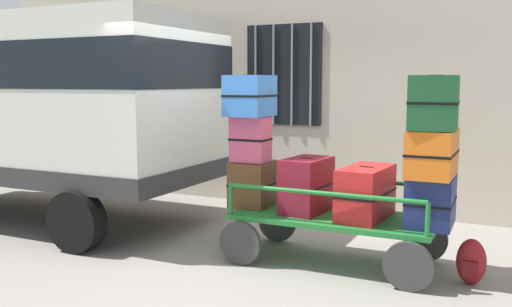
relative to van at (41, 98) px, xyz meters
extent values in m
plane|color=gray|center=(3.27, -0.13, -1.67)|extent=(40.00, 40.00, 0.00)
cube|color=#BCB29E|center=(3.27, 2.36, 0.83)|extent=(12.00, 0.30, 5.00)
cube|color=black|center=(2.67, 2.19, 0.33)|extent=(1.20, 0.04, 1.50)
cylinder|color=gray|center=(2.22, 2.15, 0.33)|extent=(0.03, 0.03, 1.50)
cylinder|color=gray|center=(2.52, 2.15, 0.33)|extent=(0.03, 0.03, 1.50)
cylinder|color=gray|center=(2.82, 2.15, 0.33)|extent=(0.03, 0.03, 1.50)
cylinder|color=gray|center=(3.12, 2.15, 0.33)|extent=(0.03, 0.03, 1.50)
cube|color=silver|center=(0.00, 0.01, 0.01)|extent=(4.78, 2.08, 2.06)
cube|color=black|center=(0.00, 0.01, 0.42)|extent=(4.80, 2.10, 0.55)
cube|color=#2D2D30|center=(0.00, 0.01, -0.90)|extent=(4.82, 2.12, 0.24)
cylinder|color=black|center=(1.53, -1.03, -1.32)|extent=(0.70, 0.22, 0.70)
cube|color=#1E722D|center=(4.24, -0.15, -1.19)|extent=(2.09, 0.93, 0.05)
cylinder|color=#383838|center=(5.10, -0.63, -1.44)|extent=(0.46, 0.06, 0.46)
cylinder|color=#383838|center=(5.10, 0.33, -1.44)|extent=(0.46, 0.06, 0.46)
cylinder|color=#383838|center=(3.38, -0.63, -1.44)|extent=(0.46, 0.06, 0.46)
cylinder|color=#383838|center=(3.38, 0.33, -1.44)|extent=(0.46, 0.06, 0.46)
cylinder|color=#1E722D|center=(5.24, -0.57, -1.01)|extent=(0.04, 0.04, 0.31)
cylinder|color=#1E722D|center=(5.24, 0.27, -1.01)|extent=(0.04, 0.04, 0.31)
cylinder|color=#1E722D|center=(3.24, -0.57, -1.01)|extent=(0.04, 0.04, 0.31)
cylinder|color=#1E722D|center=(3.24, 0.27, -1.01)|extent=(0.04, 0.04, 0.31)
cylinder|color=#1E722D|center=(4.24, -0.57, -0.85)|extent=(2.01, 0.04, 0.04)
cylinder|color=#1E722D|center=(4.24, 0.27, -0.85)|extent=(2.01, 0.04, 0.04)
cube|color=brown|center=(3.28, -0.11, -0.91)|extent=(0.41, 0.48, 0.50)
cube|color=black|center=(3.28, -0.11, -0.91)|extent=(0.42, 0.49, 0.02)
cube|color=black|center=(3.28, -0.11, -0.66)|extent=(0.14, 0.03, 0.02)
cube|color=#CC4C72|center=(3.28, -0.18, -0.40)|extent=(0.40, 0.28, 0.50)
cube|color=black|center=(3.28, -0.18, -0.40)|extent=(0.41, 0.29, 0.02)
cube|color=black|center=(3.28, -0.18, -0.16)|extent=(0.14, 0.03, 0.02)
cube|color=#3372C6|center=(3.28, -0.19, 0.07)|extent=(0.43, 0.50, 0.44)
cube|color=black|center=(3.28, -0.19, 0.07)|extent=(0.44, 0.51, 0.02)
cube|color=black|center=(3.28, -0.19, 0.29)|extent=(0.15, 0.03, 0.02)
cube|color=maroon|center=(3.92, -0.13, -0.87)|extent=(0.44, 0.67, 0.58)
cube|color=black|center=(3.92, -0.13, -0.87)|extent=(0.45, 0.68, 0.02)
cube|color=black|center=(3.92, -0.13, -0.59)|extent=(0.14, 0.04, 0.02)
cube|color=#B21E1E|center=(4.56, -0.13, -0.90)|extent=(0.46, 0.81, 0.53)
cube|color=black|center=(4.56, -0.13, -0.90)|extent=(0.47, 0.82, 0.02)
cube|color=black|center=(4.56, -0.13, -0.64)|extent=(0.14, 0.04, 0.02)
cube|color=navy|center=(5.20, -0.13, -0.92)|extent=(0.44, 0.63, 0.48)
cube|color=black|center=(5.20, -0.13, -0.92)|extent=(0.45, 0.64, 0.02)
cube|color=black|center=(5.20, -0.13, -0.69)|extent=(0.15, 0.03, 0.02)
cube|color=orange|center=(5.20, -0.17, -0.45)|extent=(0.41, 0.70, 0.45)
cube|color=black|center=(5.20, -0.17, -0.45)|extent=(0.42, 0.71, 0.02)
cube|color=black|center=(5.20, -0.17, -0.23)|extent=(0.14, 0.03, 0.02)
cube|color=#194C28|center=(5.20, -0.16, 0.03)|extent=(0.49, 0.77, 0.50)
cube|color=black|center=(5.20, -0.16, 0.03)|extent=(0.50, 0.78, 0.02)
cube|color=black|center=(5.20, -0.16, 0.28)|extent=(0.15, 0.04, 0.02)
ellipsoid|color=maroon|center=(5.60, -0.21, -1.45)|extent=(0.27, 0.19, 0.44)
cube|color=maroon|center=(5.60, -0.30, -1.50)|extent=(0.14, 0.06, 0.15)
camera|label=1|loc=(5.97, -5.66, 0.22)|focal=39.28mm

